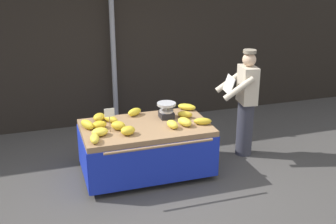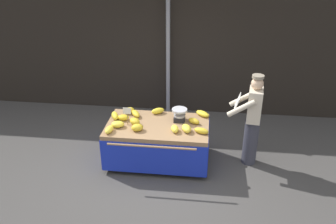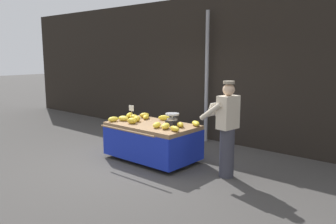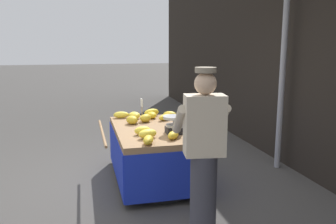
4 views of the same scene
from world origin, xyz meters
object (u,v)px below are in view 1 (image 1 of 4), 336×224
banana_bunch_12 (95,139)px  banana_bunch_13 (128,131)px  banana_bunch_9 (203,121)px  banana_bunch_10 (118,126)px  street_pole (113,42)px  vendor_person (245,103)px  banana_bunch_6 (187,107)px  banana_bunch_5 (185,114)px  price_sign (109,115)px  banana_bunch_11 (135,112)px  weighing_scale (166,110)px  banana_bunch_3 (172,124)px  banana_bunch_0 (110,119)px  banana_bunch_4 (99,125)px  banana_cart (146,138)px  banana_bunch_1 (87,124)px  banana_bunch_8 (100,132)px  banana_bunch_2 (99,117)px  banana_bunch_7 (185,122)px

banana_bunch_12 → banana_bunch_13: (0.47, 0.11, 0.01)m
banana_bunch_9 → banana_bunch_10: banana_bunch_10 is taller
street_pole → vendor_person: (1.71, -1.85, -0.72)m
banana_bunch_10 → vendor_person: 2.07m
banana_bunch_9 → banana_bunch_6: bearing=90.0°
banana_bunch_5 → price_sign: bearing=-170.4°
banana_bunch_10 → banana_bunch_11: banana_bunch_10 is taller
weighing_scale → banana_bunch_5: size_ratio=1.24×
banana_bunch_5 → banana_bunch_11: size_ratio=0.89×
street_pole → weighing_scale: size_ratio=11.42×
banana_bunch_11 → street_pole: bearing=89.7°
price_sign → banana_bunch_10: 0.23m
street_pole → banana_bunch_9: street_pole is taller
banana_bunch_11 → vendor_person: (1.71, -0.28, 0.06)m
banana_bunch_3 → banana_bunch_10: 0.75m
vendor_person → banana_bunch_0: bearing=176.5°
banana_bunch_0 → banana_bunch_5: (1.09, -0.17, 0.00)m
banana_bunch_10 → banana_bunch_12: size_ratio=0.86×
banana_bunch_4 → banana_bunch_11: banana_bunch_11 is taller
banana_bunch_4 → banana_bunch_12: (-0.14, -0.47, -0.00)m
banana_cart → street_pole: bearing=91.4°
banana_bunch_11 → banana_bunch_13: (-0.26, -0.69, 0.01)m
banana_bunch_1 → banana_bunch_6: size_ratio=0.95×
weighing_scale → banana_bunch_8: bearing=-160.9°
banana_bunch_2 → weighing_scale: bearing=-11.1°
price_sign → banana_bunch_5: price_sign is taller
banana_bunch_8 → price_sign: bearing=30.5°
banana_bunch_2 → vendor_person: 2.27m
banana_bunch_13 → banana_bunch_5: bearing=21.5°
price_sign → banana_bunch_0: 0.42m
banana_bunch_1 → banana_bunch_6: (1.59, 0.30, -0.01)m
banana_bunch_8 → banana_bunch_12: size_ratio=0.93×
weighing_scale → banana_bunch_0: weighing_scale is taller
banana_bunch_3 → banana_bunch_9: (0.45, -0.01, -0.01)m
street_pole → banana_bunch_7: street_pole is taller
banana_bunch_7 → banana_bunch_13: (-0.84, -0.08, 0.00)m
banana_bunch_12 → banana_bunch_2: bearing=76.5°
banana_bunch_0 → banana_bunch_2: (-0.15, 0.10, 0.01)m
price_sign → banana_bunch_2: price_sign is taller
price_sign → banana_bunch_13: bearing=-40.9°
weighing_scale → banana_bunch_8: 1.12m
banana_bunch_2 → banana_bunch_10: 0.47m
banana_bunch_4 → weighing_scale: bearing=5.4°
banana_bunch_1 → banana_bunch_12: 0.50m
banana_bunch_5 → vendor_person: bearing=2.2°
banana_bunch_4 → banana_bunch_8: (-0.04, -0.27, 0.00)m
banana_bunch_0 → banana_bunch_1: size_ratio=1.01×
banana_bunch_8 → vendor_person: size_ratio=0.13×
banana_bunch_1 → banana_bunch_7: size_ratio=1.12×
banana_bunch_7 → banana_bunch_13: bearing=-174.9°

